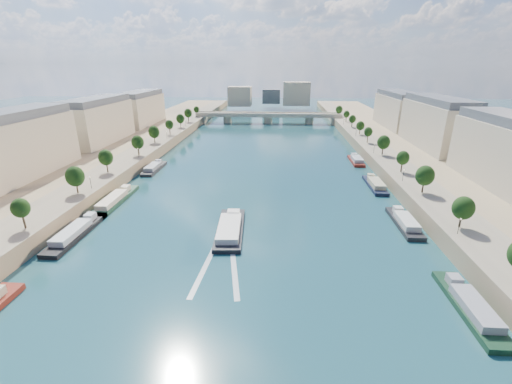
# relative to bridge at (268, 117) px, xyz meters

# --- Properties ---
(ground) EXTENTS (700.00, 700.00, 0.00)m
(ground) POSITION_rel_bridge_xyz_m (0.00, -137.86, -5.08)
(ground) COLOR #0B2F33
(ground) RESTS_ON ground
(quay_left) EXTENTS (44.00, 520.00, 5.00)m
(quay_left) POSITION_rel_bridge_xyz_m (-72.00, -137.86, -2.58)
(quay_left) COLOR #9E8460
(quay_left) RESTS_ON ground
(quay_right) EXTENTS (44.00, 520.00, 5.00)m
(quay_right) POSITION_rel_bridge_xyz_m (72.00, -137.86, -2.58)
(quay_right) COLOR #9E8460
(quay_right) RESTS_ON ground
(pave_left) EXTENTS (14.00, 520.00, 0.10)m
(pave_left) POSITION_rel_bridge_xyz_m (-57.00, -137.86, -0.03)
(pave_left) COLOR gray
(pave_left) RESTS_ON quay_left
(pave_right) EXTENTS (14.00, 520.00, 0.10)m
(pave_right) POSITION_rel_bridge_xyz_m (57.00, -137.86, -0.03)
(pave_right) COLOR gray
(pave_right) RESTS_ON quay_right
(trees_left) EXTENTS (4.80, 268.80, 8.26)m
(trees_left) POSITION_rel_bridge_xyz_m (-55.00, -135.86, 5.39)
(trees_left) COLOR #382B1E
(trees_left) RESTS_ON ground
(trees_right) EXTENTS (4.80, 268.80, 8.26)m
(trees_right) POSITION_rel_bridge_xyz_m (55.00, -127.86, 5.39)
(trees_right) COLOR #382B1E
(trees_right) RESTS_ON ground
(lamps_left) EXTENTS (0.36, 200.36, 4.28)m
(lamps_left) POSITION_rel_bridge_xyz_m (-52.50, -147.86, 2.70)
(lamps_left) COLOR black
(lamps_left) RESTS_ON ground
(lamps_right) EXTENTS (0.36, 200.36, 4.28)m
(lamps_right) POSITION_rel_bridge_xyz_m (52.50, -132.86, 2.70)
(lamps_right) COLOR black
(lamps_right) RESTS_ON ground
(buildings_left) EXTENTS (16.00, 226.00, 23.20)m
(buildings_left) POSITION_rel_bridge_xyz_m (-85.00, -125.86, 11.37)
(buildings_left) COLOR #BAAA8F
(buildings_left) RESTS_ON ground
(buildings_right) EXTENTS (16.00, 226.00, 23.20)m
(buildings_right) POSITION_rel_bridge_xyz_m (85.00, -125.86, 11.37)
(buildings_right) COLOR #BAAA8F
(buildings_right) RESTS_ON ground
(skyline) EXTENTS (79.00, 42.00, 22.00)m
(skyline) POSITION_rel_bridge_xyz_m (3.19, 81.66, 9.57)
(skyline) COLOR #BAAA8F
(skyline) RESTS_ON ground
(bridge) EXTENTS (112.00, 12.00, 8.15)m
(bridge) POSITION_rel_bridge_xyz_m (0.00, 0.00, 0.00)
(bridge) COLOR #C1B79E
(bridge) RESTS_ON ground
(tour_barge) EXTENTS (8.56, 25.29, 3.58)m
(tour_barge) POSITION_rel_bridge_xyz_m (-4.16, -185.52, -4.20)
(tour_barge) COLOR black
(tour_barge) RESTS_ON ground
(wake) EXTENTS (10.75, 26.02, 0.04)m
(wake) POSITION_rel_bridge_xyz_m (-4.16, -202.20, -5.06)
(wake) COLOR silver
(wake) RESTS_ON ground
(moored_barges_left) EXTENTS (5.00, 152.94, 3.60)m
(moored_barges_left) POSITION_rel_bridge_xyz_m (-45.50, -195.47, -4.24)
(moored_barges_left) COLOR #1C253F
(moored_barges_left) RESTS_ON ground
(moored_barges_right) EXTENTS (5.00, 123.98, 3.60)m
(moored_barges_right) POSITION_rel_bridge_xyz_m (45.50, -164.50, -4.24)
(moored_barges_right) COLOR #153621
(moored_barges_right) RESTS_ON ground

